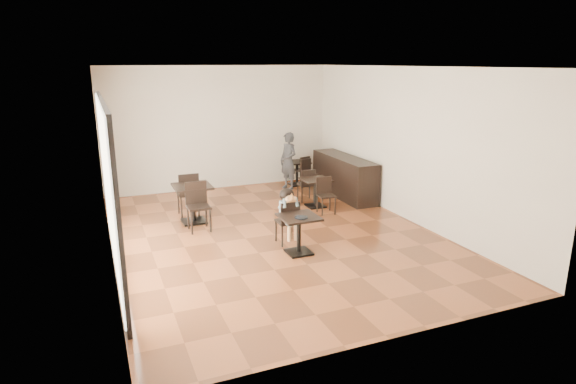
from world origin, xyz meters
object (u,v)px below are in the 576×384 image
cafe_table_back (297,173)px  chair_left_a (188,194)px  adult_patron (288,161)px  cafe_table_left (193,204)px  chair_mid_b (326,196)px  chair_back_b (310,175)px  cafe_table_mid (316,193)px  child_table (299,235)px  chair_left_b (199,207)px  child_chair (287,222)px  child (287,216)px  chair_mid_a (306,185)px  chair_back_a (301,170)px

cafe_table_back → chair_left_a: 3.65m
adult_patron → cafe_table_left: (-2.91, -1.82, -0.35)m
chair_mid_b → chair_back_b: bearing=79.5°
cafe_table_mid → chair_mid_b: size_ratio=0.83×
child_table → adult_patron: size_ratio=0.46×
cafe_table_mid → chair_left_b: 2.94m
child_chair → chair_left_a: chair_left_a is taller
cafe_table_back → child: bearing=-115.8°
cafe_table_back → chair_left_a: bearing=-154.6°
cafe_table_mid → cafe_table_back: 2.11m
child_chair → adult_patron: 4.00m
cafe_table_left → cafe_table_back: size_ratio=1.23×
cafe_table_left → chair_left_b: 0.56m
cafe_table_left → chair_mid_a: (2.87, 0.60, -0.00)m
child_table → chair_left_a: size_ratio=0.71×
child_table → cafe_table_left: bearing=119.7°
chair_left_b → chair_back_b: size_ratio=1.23×
cafe_table_mid → cafe_table_back: cafe_table_mid is taller
chair_mid_b → chair_left_b: (-2.87, -0.05, 0.08)m
child_chair → chair_back_b: bearing=-121.0°
adult_patron → child_table: bearing=-38.8°
adult_patron → chair_back_b: bearing=45.3°
child → cafe_table_left: bearing=126.5°
cafe_table_back → child_chair: bearing=-115.8°
chair_left_a → chair_back_a: bearing=-155.0°
cafe_table_left → adult_patron: bearing=31.9°
chair_back_a → child: bearing=44.1°
adult_patron → chair_left_a: (-2.91, -1.27, -0.27)m
chair_back_b → cafe_table_left: bearing=-174.2°
child → cafe_table_mid: bearing=51.8°
adult_patron → chair_back_b: size_ratio=1.90×
chair_left_a → chair_back_b: 3.57m
chair_mid_a → chair_left_b: bearing=26.3°
chair_left_a → cafe_table_back: bearing=-154.6°
adult_patron → chair_back_b: adult_patron is taller
cafe_table_left → chair_left_a: 0.56m
child → adult_patron: size_ratio=0.69×
cafe_table_mid → cafe_table_back: size_ratio=1.02×
child_chair → chair_left_a: size_ratio=0.86×
child_table → chair_back_b: 4.47m
child → chair_mid_a: child is taller
cafe_table_mid → chair_back_b: bearing=70.0°
child_chair → chair_left_b: chair_left_b is taller
chair_mid_a → chair_back_b: (0.55, 0.97, -0.01)m
cafe_table_left → chair_back_b: 3.77m
child_table → child: bearing=90.0°
cafe_table_left → chair_back_a: bearing=32.2°
cafe_table_mid → chair_mid_b: 0.55m
chair_mid_b → chair_left_a: 3.06m
chair_left_b → chair_back_b: chair_left_b is taller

